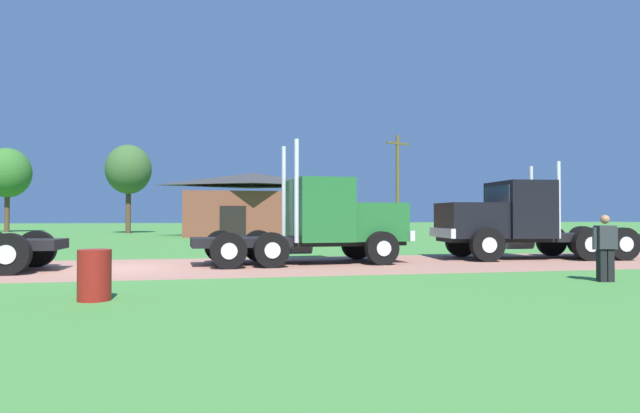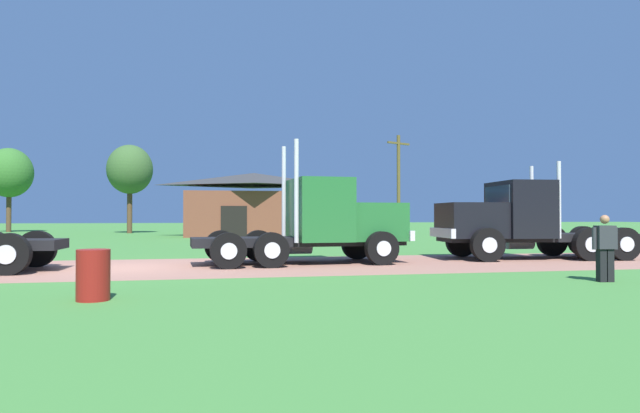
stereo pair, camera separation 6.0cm
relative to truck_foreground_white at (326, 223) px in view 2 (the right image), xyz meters
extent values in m
plane|color=#428036|center=(-6.19, -0.57, -1.31)|extent=(200.00, 200.00, 0.00)
cube|color=#A26E5B|center=(-6.19, -0.57, -1.30)|extent=(120.00, 6.50, 0.01)
cube|color=black|center=(-0.90, -0.08, -0.59)|extent=(6.82, 2.04, 0.28)
cube|color=#23662D|center=(1.54, 0.09, 0.02)|extent=(1.98, 2.21, 1.23)
cube|color=silver|center=(2.50, 0.15, -0.41)|extent=(0.31, 2.30, 0.32)
cube|color=#23662D|center=(-0.24, -0.03, 0.41)|extent=(1.87, 2.50, 2.00)
cube|color=#2D3D4C|center=(0.64, 0.03, 0.81)|extent=(0.17, 1.99, 0.88)
cylinder|color=silver|center=(-1.27, 0.85, 0.98)|extent=(0.14, 0.14, 3.14)
cylinder|color=silver|center=(-1.14, -1.04, 0.98)|extent=(0.14, 0.14, 3.14)
cylinder|color=silver|center=(-0.82, 0.98, -0.81)|extent=(1.03, 0.59, 0.52)
cylinder|color=black|center=(1.36, 1.27, -0.78)|extent=(1.06, 0.37, 1.05)
cylinder|color=silver|center=(1.35, 1.43, -0.78)|extent=(0.47, 0.07, 0.47)
cylinder|color=black|center=(1.52, -1.11, -0.78)|extent=(1.06, 0.37, 1.05)
cylinder|color=silver|center=(1.53, -1.27, -0.78)|extent=(0.47, 0.07, 0.47)
cylinder|color=black|center=(-3.34, 0.96, -0.78)|extent=(1.06, 0.37, 1.05)
cylinder|color=silver|center=(-3.35, 1.12, -0.78)|extent=(0.47, 0.07, 0.47)
cylinder|color=black|center=(-3.18, -1.43, -0.78)|extent=(1.06, 0.37, 1.05)
cylinder|color=silver|center=(-3.17, -1.59, -0.78)|extent=(0.47, 0.07, 0.47)
cylinder|color=black|center=(-2.09, 1.04, -0.78)|extent=(1.06, 0.37, 1.05)
cylinder|color=silver|center=(-2.11, 1.20, -0.78)|extent=(0.47, 0.07, 0.47)
cylinder|color=black|center=(-1.93, -1.34, -0.78)|extent=(1.06, 0.37, 1.05)
cylinder|color=silver|center=(-1.92, -1.50, -0.78)|extent=(0.47, 0.07, 0.47)
cylinder|color=black|center=(-8.79, -1.99, -0.76)|extent=(1.09, 0.32, 1.09)
cylinder|color=silver|center=(-8.79, -2.15, -0.76)|extent=(0.49, 0.05, 0.49)
cylinder|color=black|center=(-8.75, 0.32, -0.76)|extent=(1.09, 0.32, 1.09)
cylinder|color=silver|center=(-8.75, 0.48, -0.76)|extent=(0.49, 0.05, 0.49)
cube|color=black|center=(7.78, 0.30, -0.55)|extent=(7.04, 2.18, 0.28)
cube|color=black|center=(5.31, 0.51, 0.06)|extent=(2.16, 2.25, 1.23)
cube|color=silver|center=(4.27, 0.60, -0.37)|extent=(0.36, 2.29, 0.32)
cube|color=black|center=(7.12, 0.35, 0.44)|extent=(1.84, 2.52, 1.99)
cube|color=#2D3D4C|center=(6.28, 0.42, 0.84)|extent=(0.21, 1.99, 0.88)
cylinder|color=silver|center=(7.97, -0.67, 0.76)|extent=(0.14, 0.14, 2.63)
cylinder|color=silver|center=(8.14, 1.21, 0.76)|extent=(0.14, 0.14, 2.63)
cylinder|color=silver|center=(7.70, 1.35, -0.77)|extent=(1.04, 0.60, 0.52)
cylinder|color=black|center=(5.31, -0.69, -0.74)|extent=(1.15, 0.40, 1.13)
cylinder|color=silver|center=(5.30, -0.85, -0.74)|extent=(0.51, 0.08, 0.51)
cylinder|color=black|center=(5.52, 1.69, -0.74)|extent=(1.15, 0.40, 1.13)
cylinder|color=silver|center=(5.53, 1.85, -0.74)|extent=(0.51, 0.08, 0.51)
cylinder|color=black|center=(10.13, -1.11, -0.74)|extent=(1.15, 0.40, 1.13)
cylinder|color=silver|center=(10.12, -1.27, -0.74)|extent=(0.51, 0.08, 0.51)
cylinder|color=black|center=(10.34, 1.27, -0.74)|extent=(1.15, 0.40, 1.13)
cylinder|color=silver|center=(10.35, 1.43, -0.74)|extent=(0.51, 0.08, 0.51)
cylinder|color=black|center=(8.89, -1.00, -0.74)|extent=(1.15, 0.40, 1.13)
cylinder|color=silver|center=(8.87, -1.16, -0.74)|extent=(0.51, 0.08, 0.51)
cylinder|color=black|center=(9.09, 1.38, -0.74)|extent=(1.15, 0.40, 1.13)
cylinder|color=silver|center=(9.11, 1.54, -0.74)|extent=(0.51, 0.08, 0.51)
cube|color=#2D2D33|center=(5.26, -6.28, -0.27)|extent=(0.44, 0.30, 0.54)
sphere|color=#AA6F4C|center=(5.26, -6.28, 0.14)|extent=(0.21, 0.21, 0.21)
cube|color=black|center=(5.35, -6.28, -0.92)|extent=(0.18, 0.20, 0.76)
cube|color=black|center=(5.17, -6.27, -0.92)|extent=(0.18, 0.20, 0.76)
cylinder|color=#2D2D33|center=(5.52, -6.30, -0.30)|extent=(0.10, 0.10, 0.51)
cylinder|color=#2D2D33|center=(5.00, -6.25, -0.30)|extent=(0.10, 0.10, 0.51)
cylinder|color=maroon|center=(-5.79, -6.91, -0.84)|extent=(0.59, 0.59, 0.92)
cube|color=brown|center=(-0.38, 24.03, 0.33)|extent=(10.05, 5.96, 3.26)
pyramid|color=#353535|center=(-0.38, 24.03, 2.93)|extent=(10.55, 6.26, 0.97)
cube|color=black|center=(-1.98, 21.31, -0.21)|extent=(1.80, 0.14, 2.20)
cylinder|color=brown|center=(10.05, 21.37, 2.43)|extent=(0.26, 0.26, 7.47)
cube|color=brown|center=(10.05, 21.37, 5.56)|extent=(2.04, 1.09, 0.14)
cylinder|color=#513823|center=(-21.86, 38.61, 0.61)|extent=(0.44, 0.44, 3.84)
ellipsoid|color=#326A28|center=(-21.86, 38.61, 4.20)|extent=(4.17, 4.17, 4.59)
cylinder|color=#513823|center=(-10.38, 32.66, 0.68)|extent=(0.44, 0.44, 3.98)
ellipsoid|color=#375A2A|center=(-10.38, 32.66, 4.22)|extent=(3.86, 3.86, 4.25)
camera|label=1|loc=(-3.83, -17.56, 0.23)|focal=31.18mm
camera|label=2|loc=(-3.77, -17.57, 0.23)|focal=31.18mm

